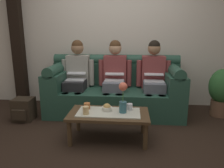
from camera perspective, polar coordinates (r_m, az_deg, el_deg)
ground_plane at (r=2.71m, az=-1.25°, el=-16.09°), size 14.00×14.00×0.00m
back_wall_patterned at (r=4.05m, az=1.35°, el=15.10°), size 6.00×0.12×2.90m
timber_pillar at (r=4.46m, az=-24.09°, el=13.83°), size 0.20×0.20×2.90m
couch at (r=3.65m, az=0.72°, el=-1.84°), size 2.21×0.88×0.96m
person_left at (r=3.68m, az=-9.33°, el=2.71°), size 0.56×0.67×1.22m
person_middle at (r=3.58m, az=0.72°, el=2.58°), size 0.56×0.67×1.22m
person_right at (r=3.59m, az=11.04°, el=2.36°), size 0.56×0.67×1.22m
coffee_table at (r=2.72m, az=-0.89°, el=-8.50°), size 1.00×0.53×0.37m
flower_vase at (r=2.63m, az=2.95°, el=-3.50°), size 0.11×0.11×0.38m
snack_bowl at (r=2.73m, az=-1.35°, el=-6.39°), size 0.12×0.12×0.10m
cup_near_left at (r=2.77m, az=4.73°, el=-6.06°), size 0.08×0.08×0.08m
cup_near_right at (r=2.63m, az=-7.01°, el=-7.01°), size 0.07×0.07×0.10m
cup_far_center at (r=2.82m, az=-6.69°, el=-5.80°), size 0.08×0.08×0.08m
backpack_left at (r=3.62m, az=-22.52°, el=-6.31°), size 0.30×0.31×0.35m
potted_plant at (r=3.88m, az=27.17°, el=-1.50°), size 0.40×0.40×0.78m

